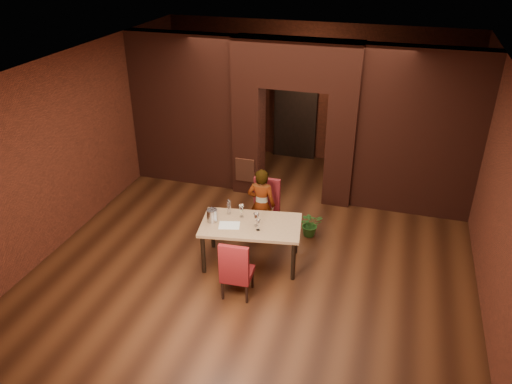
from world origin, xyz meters
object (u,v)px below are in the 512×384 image
at_px(person_seated, 261,205).
at_px(wine_glass_c, 258,225).
at_px(water_bottle, 229,207).
at_px(potted_plant, 310,224).
at_px(chair_far, 264,210).
at_px(wine_glass_b, 256,220).
at_px(wine_bucket, 212,215).
at_px(wine_glass_a, 241,211).
at_px(chair_near, 237,267).
at_px(dining_table, 251,243).

height_order(person_seated, wine_glass_c, person_seated).
height_order(water_bottle, potted_plant, water_bottle).
height_order(chair_far, wine_glass_b, chair_far).
relative_size(wine_bucket, potted_plant, 0.46).
distance_m(chair_far, person_seated, 0.19).
relative_size(chair_far, wine_glass_a, 4.68).
bearing_deg(chair_near, person_seated, -90.49).
bearing_deg(chair_far, wine_glass_c, -79.87).
xyz_separation_m(dining_table, water_bottle, (-0.44, 0.20, 0.51)).
bearing_deg(wine_glass_a, potted_plant, 43.64).
bearing_deg(wine_glass_a, dining_table, -37.12).
height_order(chair_near, wine_glass_a, chair_near).
bearing_deg(wine_bucket, person_seated, 55.99).
height_order(wine_glass_a, wine_glass_c, wine_glass_a).
xyz_separation_m(wine_glass_c, potted_plant, (0.62, 1.26, -0.61)).
height_order(chair_far, person_seated, person_seated).
relative_size(chair_far, wine_glass_c, 5.56).
bearing_deg(wine_bucket, chair_far, 58.27).
relative_size(dining_table, potted_plant, 3.42).
relative_size(wine_glass_b, wine_glass_c, 1.22).
bearing_deg(potted_plant, dining_table, -125.33).
bearing_deg(wine_bucket, wine_glass_b, 5.14).
xyz_separation_m(wine_glass_b, potted_plant, (0.68, 1.14, -0.63)).
bearing_deg(wine_glass_a, wine_glass_b, -31.64).
distance_m(person_seated, water_bottle, 0.72).
height_order(dining_table, person_seated, person_seated).
distance_m(chair_far, wine_glass_a, 0.81).
height_order(person_seated, wine_glass_a, person_seated).
xyz_separation_m(wine_glass_a, wine_glass_b, (0.31, -0.19, 0.00)).
bearing_deg(water_bottle, dining_table, -24.58).
xyz_separation_m(dining_table, wine_glass_b, (0.10, -0.03, 0.49)).
xyz_separation_m(wine_glass_b, wine_bucket, (-0.73, -0.07, -0.01)).
bearing_deg(wine_bucket, potted_plant, 40.56).
distance_m(dining_table, potted_plant, 1.37).
relative_size(wine_glass_a, wine_glass_b, 0.98).
height_order(chair_far, potted_plant, chair_far).
relative_size(chair_near, potted_plant, 2.09).
xyz_separation_m(wine_glass_a, wine_bucket, (-0.42, -0.26, -0.01)).
height_order(wine_bucket, water_bottle, water_bottle).
distance_m(chair_near, wine_bucket, 1.06).
xyz_separation_m(person_seated, wine_glass_c, (0.21, -0.91, 0.16)).
height_order(person_seated, wine_bucket, person_seated).
relative_size(chair_near, wine_glass_c, 5.17).
distance_m(chair_near, wine_glass_c, 0.78).
distance_m(chair_near, water_bottle, 1.21).
relative_size(dining_table, wine_glass_a, 7.11).
distance_m(wine_glass_b, potted_plant, 1.48).
xyz_separation_m(dining_table, wine_glass_a, (-0.21, 0.16, 0.49)).
distance_m(dining_table, person_seated, 0.83).
bearing_deg(dining_table, chair_far, 82.36).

